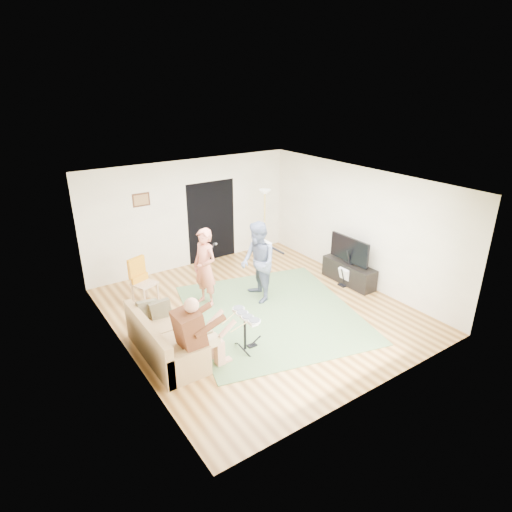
{
  "coord_description": "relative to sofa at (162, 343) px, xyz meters",
  "views": [
    {
      "loc": [
        -4.45,
        -6.41,
        4.47
      ],
      "look_at": [
        0.12,
        0.3,
        1.1
      ],
      "focal_mm": 30.0,
      "sensor_mm": 36.0,
      "label": 1
    }
  ],
  "objects": [
    {
      "name": "drummer",
      "position": [
        0.41,
        -0.65,
        0.26
      ],
      "size": [
        0.86,
        0.48,
        1.33
      ],
      "color": "#5B2F19",
      "rests_on": "sofa"
    },
    {
      "name": "singer",
      "position": [
        1.52,
        1.23,
        0.59
      ],
      "size": [
        0.53,
        0.69,
        1.69
      ],
      "primitive_type": "imported",
      "rotation": [
        0.0,
        0.0,
        -1.35
      ],
      "color": "#D0725A",
      "rests_on": "floor"
    },
    {
      "name": "floor",
      "position": [
        2.28,
        0.35,
        -0.25
      ],
      "size": [
        6.0,
        6.0,
        0.0
      ],
      "primitive_type": "plane",
      "color": "brown",
      "rests_on": "ground"
    },
    {
      "name": "tv_cabinet",
      "position": [
        4.78,
        0.26,
        -0.0
      ],
      "size": [
        0.4,
        1.4,
        0.5
      ],
      "primitive_type": "cube",
      "color": "black",
      "rests_on": "floor"
    },
    {
      "name": "guitar_held",
      "position": [
        2.74,
        0.78,
        0.94
      ],
      "size": [
        0.13,
        0.6,
        0.26
      ],
      "primitive_type": null,
      "rotation": [
        0.0,
        0.0,
        -0.01
      ],
      "color": "white",
      "rests_on": "guitarist"
    },
    {
      "name": "doorway",
      "position": [
        2.83,
        3.34,
        0.8
      ],
      "size": [
        2.1,
        0.0,
        2.1
      ],
      "primitive_type": "plane",
      "rotation": [
        1.57,
        0.0,
        0.0
      ],
      "color": "black",
      "rests_on": "walls"
    },
    {
      "name": "torchiere_lamp",
      "position": [
        3.94,
        2.52,
        1.05
      ],
      "size": [
        0.34,
        0.34,
        1.9
      ],
      "color": "black",
      "rests_on": "floor"
    },
    {
      "name": "sofa",
      "position": [
        0.0,
        0.0,
        0.0
      ],
      "size": [
        0.77,
        1.88,
        0.76
      ],
      "color": "#A58252",
      "rests_on": "floor"
    },
    {
      "name": "microphone",
      "position": [
        1.72,
        1.23,
        1.01
      ],
      "size": [
        0.06,
        0.06,
        0.24
      ],
      "primitive_type": null,
      "color": "black",
      "rests_on": "singer"
    },
    {
      "name": "television",
      "position": [
        4.73,
        0.26,
        0.6
      ],
      "size": [
        0.06,
        1.13,
        0.58
      ],
      "primitive_type": "cube",
      "color": "black",
      "rests_on": "tv_cabinet"
    },
    {
      "name": "guitar_spare",
      "position": [
        4.6,
        0.21,
        -0.0
      ],
      "size": [
        0.31,
        0.28,
        0.87
      ],
      "color": "black",
      "rests_on": "floor"
    },
    {
      "name": "picture_frame",
      "position": [
        1.03,
        3.34,
        1.65
      ],
      "size": [
        0.42,
        0.03,
        0.32
      ],
      "primitive_type": "cube",
      "color": "#3F2314",
      "rests_on": "walls"
    },
    {
      "name": "walls",
      "position": [
        2.28,
        0.35,
        1.1
      ],
      "size": [
        5.5,
        6.0,
        2.7
      ],
      "primitive_type": null,
      "color": "silver",
      "rests_on": "floor"
    },
    {
      "name": "dining_chair",
      "position": [
        0.45,
        2.03,
        0.11
      ],
      "size": [
        0.56,
        0.58,
        1.01
      ],
      "rotation": [
        0.0,
        0.0,
        0.37
      ],
      "color": "tan",
      "rests_on": "floor"
    },
    {
      "name": "guitarist",
      "position": [
        2.54,
        0.78,
        0.63
      ],
      "size": [
        0.84,
        0.98,
        1.76
      ],
      "primitive_type": "imported",
      "rotation": [
        0.0,
        0.0,
        -1.8
      ],
      "color": "slate",
      "rests_on": "floor"
    },
    {
      "name": "area_rug",
      "position": [
        2.43,
        0.12,
        -0.24
      ],
      "size": [
        4.08,
        4.35,
        0.02
      ],
      "primitive_type": "cube",
      "rotation": [
        0.0,
        0.0,
        -0.25
      ],
      "color": "#507044",
      "rests_on": "floor"
    },
    {
      "name": "window_blinds",
      "position": [
        -0.46,
        0.55,
        1.3
      ],
      "size": [
        0.0,
        2.05,
        2.05
      ],
      "primitive_type": "plane",
      "rotation": [
        1.57,
        0.0,
        1.57
      ],
      "color": "brown",
      "rests_on": "walls"
    },
    {
      "name": "ceiling",
      "position": [
        2.28,
        0.35,
        2.45
      ],
      "size": [
        6.0,
        6.0,
        0.0
      ],
      "primitive_type": "plane",
      "rotation": [
        3.14,
        0.0,
        0.0
      ],
      "color": "white",
      "rests_on": "walls"
    },
    {
      "name": "drum_kit",
      "position": [
        1.28,
        -0.65,
        0.07
      ],
      "size": [
        0.4,
        0.72,
        0.74
      ],
      "color": "black",
      "rests_on": "floor"
    }
  ]
}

